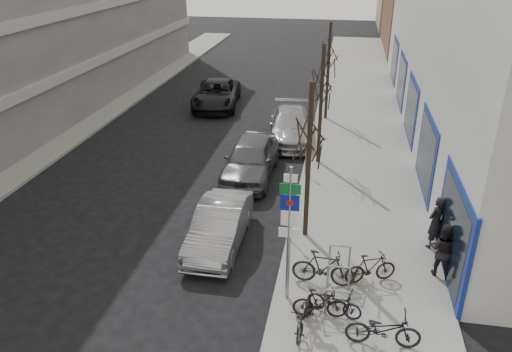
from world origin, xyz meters
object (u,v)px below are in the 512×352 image
at_px(tree_near, 310,126).
at_px(bike_near_left, 305,314).
at_px(meter_front, 291,221).
at_px(parked_car_mid, 250,159).
at_px(bike_near_right, 320,303).
at_px(pedestrian_far, 443,250).
at_px(bike_far_curb, 384,327).
at_px(lane_car, 217,94).
at_px(parked_car_back, 291,126).
at_px(pedestrian_near, 436,222).
at_px(bike_rack, 339,275).
at_px(bike_far_inner, 371,268).
at_px(tree_mid, 322,77).
at_px(bike_mid_curb, 334,300).
at_px(meter_mid, 306,158).
at_px(meter_back, 315,118).
at_px(parked_car_front, 219,226).
at_px(highway_sign_pole, 289,227).
at_px(tree_far, 329,48).
at_px(bike_mid_inner, 323,268).

height_order(tree_near, bike_near_left, tree_near).
height_order(meter_front, parked_car_mid, parked_car_mid).
bearing_deg(bike_near_right, pedestrian_far, -59.06).
height_order(bike_far_curb, lane_car, lane_car).
relative_size(parked_car_back, pedestrian_near, 2.90).
xyz_separation_m(bike_rack, parked_car_mid, (-4.00, 7.51, 0.20)).
bearing_deg(lane_car, bike_far_inner, -69.02).
distance_m(tree_mid, bike_near_left, 11.72).
bearing_deg(bike_mid_curb, tree_near, 30.73).
distance_m(meter_mid, bike_near_right, 9.22).
bearing_deg(meter_back, lane_car, 147.68).
xyz_separation_m(bike_mid_curb, parked_car_back, (-2.74, 13.38, 0.15)).
bearing_deg(pedestrian_far, meter_front, 14.28).
height_order(parked_car_back, lane_car, lane_car).
bearing_deg(bike_far_inner, parked_car_front, 51.75).
bearing_deg(highway_sign_pole, bike_mid_curb, -18.52).
bearing_deg(bike_near_right, tree_mid, -1.62).
xyz_separation_m(parked_car_back, pedestrian_near, (5.82, -9.43, 0.29)).
relative_size(highway_sign_pole, meter_front, 3.31).
relative_size(tree_mid, parked_car_back, 1.04).
bearing_deg(parked_car_front, lane_car, 104.66).
height_order(tree_far, parked_car_mid, tree_far).
bearing_deg(bike_mid_inner, bike_rack, -112.30).
height_order(bike_near_right, bike_mid_inner, bike_mid_inner).
bearing_deg(tree_mid, bike_mid_curb, -83.86).
bearing_deg(highway_sign_pole, tree_far, 89.31).
bearing_deg(highway_sign_pole, meter_back, 91.02).
bearing_deg(bike_near_right, lane_car, 16.46).
height_order(highway_sign_pole, bike_near_left, highway_sign_pole).
height_order(bike_rack, pedestrian_near, pedestrian_near).
height_order(meter_back, parked_car_mid, parked_car_mid).
xyz_separation_m(meter_back, bike_far_inner, (2.56, -12.83, -0.28)).
bearing_deg(parked_car_front, meter_back, 78.33).
distance_m(parked_car_mid, pedestrian_near, 8.39).
height_order(bike_far_inner, pedestrian_near, pedestrian_near).
distance_m(bike_far_inner, pedestrian_far, 2.25).
bearing_deg(tree_near, bike_mid_inner, -74.30).
relative_size(bike_rack, parked_car_back, 0.43).
bearing_deg(bike_mid_curb, pedestrian_near, -23.09).
bearing_deg(bike_far_inner, bike_near_right, 121.04).
xyz_separation_m(tree_far, parked_car_back, (-1.62, -3.58, -3.34)).
distance_m(tree_mid, bike_mid_inner, 9.82).
distance_m(bike_rack, lane_car, 19.23).
bearing_deg(bike_rack, lane_car, 114.78).
relative_size(tree_mid, meter_back, 4.33).
xyz_separation_m(tree_near, tree_far, (0.00, 13.00, 0.00)).
relative_size(tree_mid, meter_front, 4.33).
bearing_deg(pedestrian_near, lane_car, -96.35).
bearing_deg(meter_back, pedestrian_far, -68.94).
height_order(bike_rack, bike_near_right, bike_near_right).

